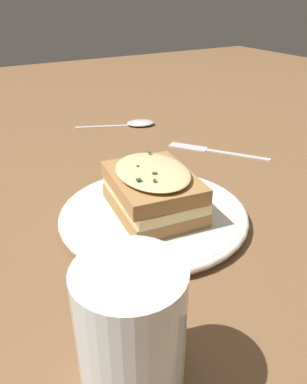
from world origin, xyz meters
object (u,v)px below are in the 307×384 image
object	(u,v)px
sandwich	(153,190)
spoon	(136,123)
water_glass	(131,333)
fork	(206,149)
dinner_plate	(154,215)

from	to	relation	value
sandwich	spoon	bearing A→B (deg)	-24.55
water_glass	fork	xyz separation A→B (m)	(0.34, -0.32, -0.05)
sandwich	water_glass	distance (m)	0.22
dinner_plate	water_glass	world-z (taller)	water_glass
water_glass	fork	world-z (taller)	water_glass
spoon	fork	bearing A→B (deg)	35.85
water_glass	dinner_plate	bearing A→B (deg)	-34.00
fork	spoon	xyz separation A→B (m)	(0.19, 0.04, 0.00)
dinner_plate	sandwich	xyz separation A→B (m)	(-0.00, 0.00, 0.04)
dinner_plate	sandwich	bearing A→B (deg)	106.58
spoon	dinner_plate	bearing A→B (deg)	-2.03
fork	dinner_plate	bearing A→B (deg)	-178.58
fork	spoon	bearing A→B (deg)	67.24
water_glass	spoon	distance (m)	0.59
sandwich	spoon	world-z (taller)	sandwich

